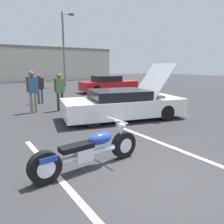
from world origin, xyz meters
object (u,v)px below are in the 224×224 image
(motorcycle, at_px, (89,151))
(parked_car_right_row, at_px, (108,84))
(spectator_midground, at_px, (60,89))
(show_car_hood_open, at_px, (123,104))
(spectator_by_show_car, at_px, (32,88))
(spectator_near_motorcycle, at_px, (40,86))
(light_pole, at_px, (64,46))

(motorcycle, xyz_separation_m, parked_car_right_row, (7.48, 10.66, 0.23))
(motorcycle, distance_m, spectator_midground, 6.26)
(show_car_hood_open, relative_size, parked_car_right_row, 1.11)
(spectator_midground, bearing_deg, parked_car_right_row, 39.03)
(spectator_midground, bearing_deg, spectator_by_show_car, 166.78)
(spectator_near_motorcycle, distance_m, spectator_midground, 2.49)
(light_pole, bearing_deg, motorcycle, -111.16)
(motorcycle, xyz_separation_m, spectator_by_show_car, (0.56, 6.25, 0.73))
(light_pole, relative_size, show_car_hood_open, 1.36)
(light_pole, bearing_deg, show_car_hood_open, -103.20)
(parked_car_right_row, distance_m, spectator_near_motorcycle, 6.37)
(motorcycle, bearing_deg, spectator_near_motorcycle, 76.43)
(parked_car_right_row, bearing_deg, spectator_near_motorcycle, -153.03)
(motorcycle, distance_m, parked_car_right_row, 13.02)
(spectator_near_motorcycle, bearing_deg, light_pole, 58.69)
(show_car_hood_open, bearing_deg, parked_car_right_row, 75.37)
(light_pole, height_order, show_car_hood_open, light_pole)
(spectator_near_motorcycle, bearing_deg, spectator_midground, -85.45)
(parked_car_right_row, bearing_deg, spectator_midground, -134.22)
(motorcycle, height_order, spectator_by_show_car, spectator_by_show_car)
(motorcycle, bearing_deg, light_pole, 65.42)
(spectator_by_show_car, bearing_deg, spectator_near_motorcycle, 66.60)
(spectator_by_show_car, bearing_deg, light_pole, 60.32)
(spectator_near_motorcycle, bearing_deg, spectator_by_show_car, -113.40)
(motorcycle, xyz_separation_m, spectator_near_motorcycle, (1.52, 8.46, 0.58))
(spectator_near_motorcycle, xyz_separation_m, spectator_midground, (0.20, -2.48, 0.07))
(motorcycle, bearing_deg, show_car_hood_open, 40.26)
(light_pole, distance_m, parked_car_right_row, 6.68)
(spectator_near_motorcycle, distance_m, spectator_by_show_car, 2.41)
(show_car_hood_open, bearing_deg, spectator_midground, 132.23)
(show_car_hood_open, bearing_deg, light_pole, 91.48)
(spectator_by_show_car, bearing_deg, parked_car_right_row, 32.48)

